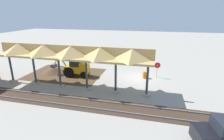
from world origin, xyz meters
TOP-DOWN VIEW (x-y plane):
  - ground_plane at (0.00, 0.00)m, footprint 120.00×120.00m
  - dirt_work_zone at (9.97, 0.83)m, footprint 10.03×7.00m
  - platform_canopy at (6.75, 4.87)m, footprint 17.55×3.20m
  - rail_tracks at (0.00, 8.03)m, footprint 60.00×2.58m
  - stop_sign at (-2.44, -0.69)m, footprint 0.75×0.16m
  - backhoe at (8.10, 1.14)m, footprint 5.31×1.84m
  - dirt_mound at (11.99, 0.53)m, footprint 6.20×6.20m
  - traffic_barrel at (-0.92, -0.20)m, footprint 0.56×0.56m

SIDE VIEW (x-z plane):
  - ground_plane at x=0.00m, z-range 0.00..0.00m
  - dirt_mound at x=11.99m, z-range -0.80..0.80m
  - dirt_work_zone at x=9.97m, z-range 0.00..0.01m
  - rail_tracks at x=0.00m, z-range -0.05..0.10m
  - traffic_barrel at x=-0.92m, z-range 0.00..0.90m
  - backhoe at x=8.10m, z-range -0.15..2.67m
  - stop_sign at x=-2.44m, z-range 0.45..2.55m
  - platform_canopy at x=6.75m, z-range 1.71..6.61m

